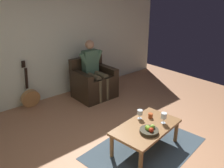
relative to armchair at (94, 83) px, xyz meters
The scene contains 11 objects.
ground_plane 2.40m from the armchair, 71.69° to the left, with size 7.40×7.40×0.00m, color #AA7450.
wall_back 1.42m from the armchair, 40.78° to the right, with size 6.56×0.06×2.70m, color silver.
rug 2.18m from the armchair, 75.11° to the left, with size 1.77×1.22×0.01m, color #384751.
armchair is the anchor object (origin of this frame).
person_seated 0.36m from the armchair, 89.94° to the left, with size 0.61×0.61×1.30m.
coffee_table 2.16m from the armchair, 75.11° to the left, with size 1.14×0.75×0.41m.
guitar 1.40m from the armchair, 18.42° to the right, with size 0.39×0.25×0.99m.
wine_glass_near 2.23m from the armchair, 82.32° to the left, with size 0.09×0.09×0.17m.
wine_glass_far 1.94m from the armchair, 75.85° to the left, with size 0.09×0.09×0.15m.
fruit_bowl 2.33m from the armchair, 73.56° to the left, with size 0.27×0.27×0.11m.
candle_jar 2.00m from the armchair, 80.61° to the left, with size 0.07×0.07×0.08m, color #A9441D.
Camera 1 is at (2.15, 1.77, 2.28)m, focal length 37.35 mm.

